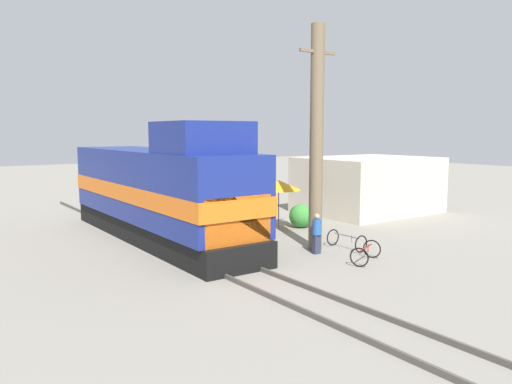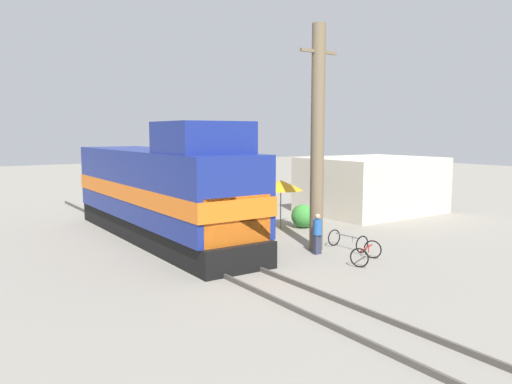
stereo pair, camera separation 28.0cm
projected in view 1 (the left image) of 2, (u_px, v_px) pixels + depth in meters
The scene contains 12 objects.
ground_plane at pixel (195, 254), 19.44m from camera, with size 120.00×120.00×0.00m, color gray.
rail_near at pixel (178, 255), 19.02m from camera, with size 0.08×35.09×0.15m, color #4C4742.
rail_far at pixel (211, 250), 19.84m from camera, with size 0.08×35.09×0.15m, color #4C4742.
locomotive at pixel (161, 192), 21.65m from camera, with size 3.13×13.79×5.13m.
utility_pole at pixel (316, 138), 19.79m from camera, with size 1.80×0.54×8.92m.
vendor_umbrella at pixel (279, 185), 24.31m from camera, with size 2.15×2.15×2.42m.
billboard_sign at pixel (250, 177), 25.64m from camera, with size 1.67×0.12×3.37m.
shrub_cluster at pixel (301, 216), 24.87m from camera, with size 1.17×1.17×1.17m, color #388C38.
person_bystander at pixel (317, 232), 19.46m from camera, with size 0.34×0.34×1.60m.
bicycle at pixel (347, 240), 20.32m from camera, with size 0.73×1.62×0.70m.
bicycle_spare at pixel (366, 253), 18.25m from camera, with size 1.68×1.27×0.70m.
building_block_distant at pixel (367, 185), 29.65m from camera, with size 7.40×5.80×3.26m, color beige.
Camera 1 is at (-8.99, -16.92, 4.75)m, focal length 35.00 mm.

